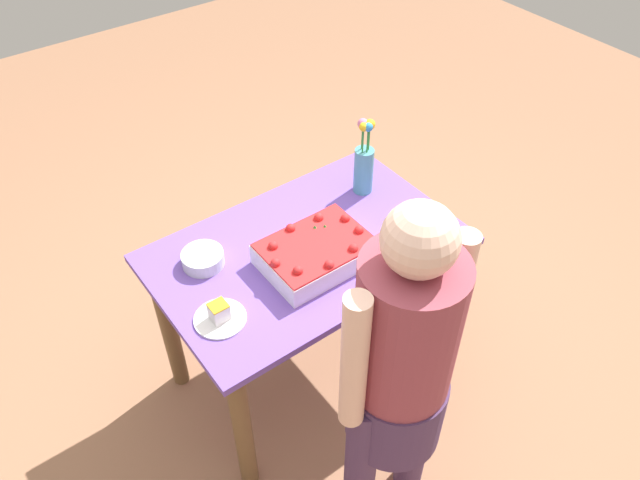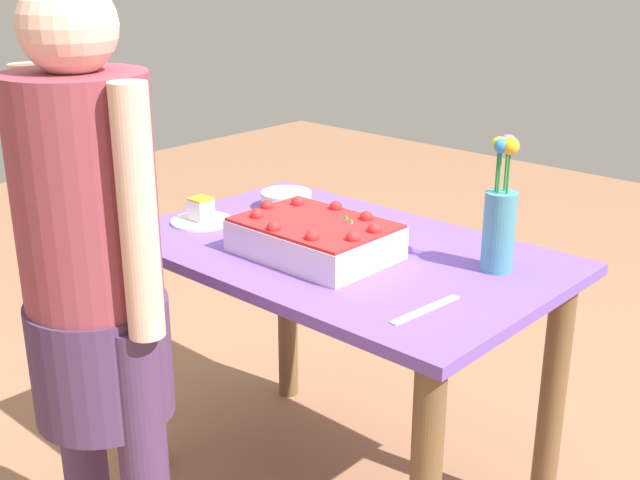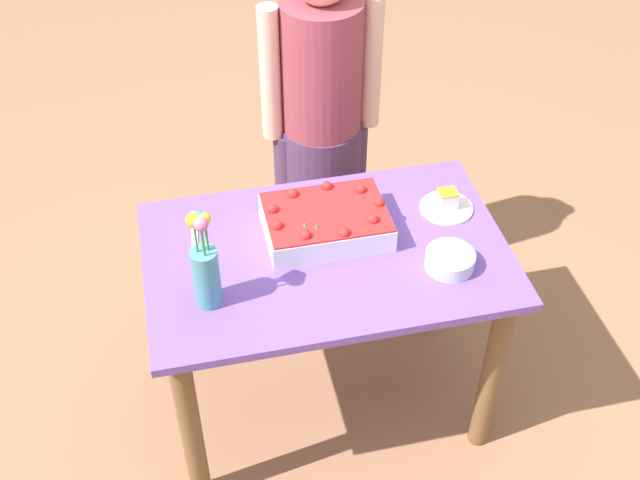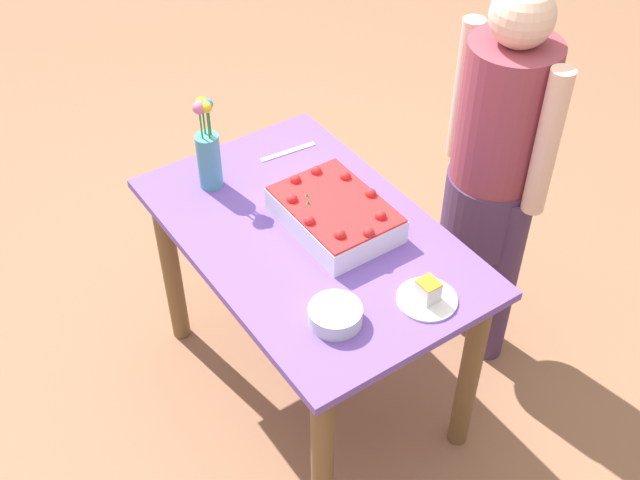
{
  "view_description": "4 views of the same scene",
  "coord_description": "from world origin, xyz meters",
  "views": [
    {
      "loc": [
        0.98,
        1.41,
        2.42
      ],
      "look_at": [
        -0.05,
        0.02,
        0.8
      ],
      "focal_mm": 35.0,
      "sensor_mm": 36.0,
      "label": 1
    },
    {
      "loc": [
        -1.33,
        1.53,
        1.52
      ],
      "look_at": [
        0.0,
        0.08,
        0.82
      ],
      "focal_mm": 45.0,
      "sensor_mm": 36.0,
      "label": 2
    },
    {
      "loc": [
        -0.43,
        -1.83,
        2.52
      ],
      "look_at": [
        -0.02,
        0.02,
        0.8
      ],
      "focal_mm": 45.0,
      "sensor_mm": 36.0,
      "label": 3
    },
    {
      "loc": [
        1.6,
        -1.06,
        2.49
      ],
      "look_at": [
        0.08,
        -0.01,
        0.81
      ],
      "focal_mm": 45.0,
      "sensor_mm": 36.0,
      "label": 4
    }
  ],
  "objects": [
    {
      "name": "serving_plate_with_slice",
      "position": [
        0.45,
        0.12,
        0.8
      ],
      "size": [
        0.18,
        0.18,
        0.08
      ],
      "color": "white",
      "rests_on": "dining_table"
    },
    {
      "name": "dining_table",
      "position": [
        0.0,
        0.0,
        0.62
      ],
      "size": [
        1.16,
        0.74,
        0.78
      ],
      "color": "#6F4DB1",
      "rests_on": "ground_plane"
    },
    {
      "name": "fruit_bowl",
      "position": [
        0.36,
        -0.15,
        0.8
      ],
      "size": [
        0.16,
        0.16,
        0.05
      ],
      "primitive_type": "cylinder",
      "color": "silver",
      "rests_on": "dining_table"
    },
    {
      "name": "flower_vase",
      "position": [
        -0.39,
        -0.14,
        0.91
      ],
      "size": [
        0.08,
        0.08,
        0.34
      ],
      "color": "teal",
      "rests_on": "dining_table"
    },
    {
      "name": "ground_plane",
      "position": [
        0.0,
        0.0,
        0.0
      ],
      "size": [
        8.0,
        8.0,
        0.0
      ],
      "primitive_type": "plane",
      "color": "#9B6A4C"
    },
    {
      "name": "cake_knife",
      "position": [
        -0.4,
        0.18,
        0.78
      ],
      "size": [
        0.04,
        0.22,
        0.0
      ],
      "primitive_type": "cube",
      "rotation": [
        0.0,
        0.0,
        1.48
      ],
      "color": "silver",
      "rests_on": "dining_table"
    },
    {
      "name": "person_standing",
      "position": [
        0.13,
        0.67,
        0.85
      ],
      "size": [
        0.45,
        0.31,
        1.49
      ],
      "rotation": [
        0.0,
        0.0,
        -1.57
      ],
      "color": "#4B3157",
      "rests_on": "ground_plane"
    },
    {
      "name": "sheet_cake",
      "position": [
        0.02,
        0.09,
        0.82
      ],
      "size": [
        0.4,
        0.28,
        0.11
      ],
      "color": "white",
      "rests_on": "dining_table"
    }
  ]
}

